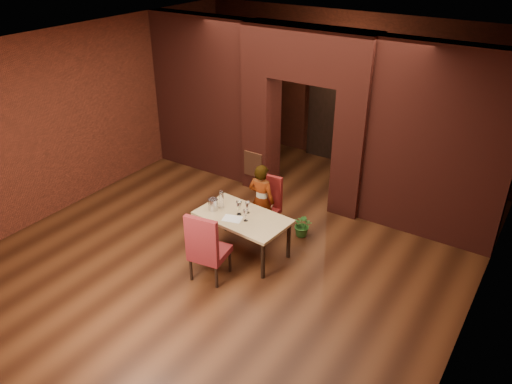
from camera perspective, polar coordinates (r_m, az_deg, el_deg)
floor at (r=8.32m, az=-1.36°, el=-5.98°), size 8.00×8.00×0.00m
ceiling at (r=7.04m, az=-1.67°, el=16.09°), size 7.00×8.00×0.04m
wall_back at (r=10.86m, az=10.79°, el=11.30°), size 7.00×0.04×3.20m
wall_left at (r=9.83m, az=-18.75°, el=8.49°), size 0.04×8.00×3.20m
wall_right at (r=6.45m, az=25.11°, el=-3.26°), size 0.04×8.00×3.20m
pillar_left at (r=9.74m, az=0.61°, el=6.99°), size 0.55×0.55×2.30m
pillar_right at (r=8.94m, az=10.96°, el=4.44°), size 0.55×0.55×2.30m
lintel at (r=8.81m, az=6.07°, el=15.45°), size 2.45×0.55×0.90m
wing_wall_left at (r=10.37m, az=-6.08°, el=10.83°), size 2.28×0.35×3.20m
wing_wall_right at (r=8.39m, az=20.11°, el=4.93°), size 2.28×0.35×3.20m
vent_panel at (r=9.74m, az=-0.34°, el=3.18°), size 0.40×0.03×0.50m
rear_door at (r=11.13m, az=8.50°, el=8.91°), size 0.90×0.08×2.10m
rear_door_frame at (r=11.09m, az=8.41°, el=8.86°), size 1.02×0.04×2.22m
dining_table at (r=7.95m, az=-1.51°, el=-4.86°), size 1.51×0.93×0.68m
chair_far at (r=8.41m, az=1.00°, el=-1.60°), size 0.48×0.48×0.98m
chair_near at (r=7.35m, az=-5.33°, el=-6.00°), size 0.58×0.58×1.12m
person_seated at (r=8.26m, az=0.62°, el=-0.96°), size 0.48×0.33×1.30m
wine_glass_a at (r=7.76m, az=-1.97°, el=-1.84°), size 0.09×0.09×0.23m
wine_glass_b at (r=7.80m, az=-0.98°, el=-1.78°), size 0.08×0.08×0.20m
wine_glass_c at (r=7.60m, az=-1.20°, el=-2.67°), size 0.08×0.08×0.19m
tasting_sheet at (r=7.70m, az=-2.73°, el=-3.07°), size 0.34×0.29×0.00m
wine_bucket at (r=7.92m, az=-4.91°, el=-1.43°), size 0.16×0.16×0.19m
water_bottle at (r=7.93m, az=-3.96°, el=-0.87°), size 0.07×0.07×0.31m
potted_plant at (r=8.46m, az=5.38°, el=-3.81°), size 0.39×0.34×0.41m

